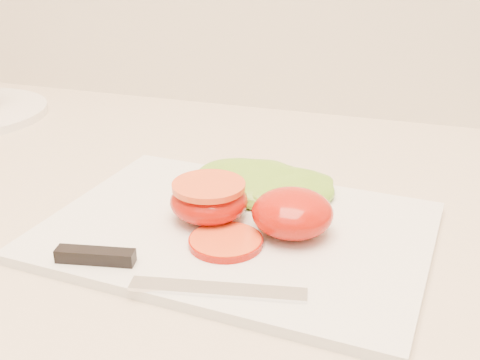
% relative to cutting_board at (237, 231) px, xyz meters
% --- Properties ---
extents(cutting_board, '(0.38, 0.29, 0.01)m').
position_rel_cutting_board_xyz_m(cutting_board, '(0.00, 0.00, 0.00)').
color(cutting_board, white).
rests_on(cutting_board, counter).
extents(tomato_half_dome, '(0.08, 0.08, 0.04)m').
position_rel_cutting_board_xyz_m(tomato_half_dome, '(0.05, 0.00, 0.03)').
color(tomato_half_dome, '#B6120D').
rests_on(tomato_half_dome, cutting_board).
extents(tomato_half_cut, '(0.08, 0.08, 0.04)m').
position_rel_cutting_board_xyz_m(tomato_half_cut, '(-0.03, 0.01, 0.03)').
color(tomato_half_cut, '#B6120D').
rests_on(tomato_half_cut, cutting_board).
extents(tomato_slice_0, '(0.07, 0.07, 0.01)m').
position_rel_cutting_board_xyz_m(tomato_slice_0, '(0.00, -0.04, 0.01)').
color(tomato_slice_0, orange).
rests_on(tomato_slice_0, cutting_board).
extents(lettuce_leaf_0, '(0.14, 0.10, 0.02)m').
position_rel_cutting_board_xyz_m(lettuce_leaf_0, '(-0.01, 0.08, 0.02)').
color(lettuce_leaf_0, '#84AF2E').
rests_on(lettuce_leaf_0, cutting_board).
extents(lettuce_leaf_1, '(0.12, 0.12, 0.02)m').
position_rel_cutting_board_xyz_m(lettuce_leaf_1, '(0.04, 0.08, 0.02)').
color(lettuce_leaf_1, '#84AF2E').
rests_on(lettuce_leaf_1, cutting_board).
extents(knife, '(0.22, 0.05, 0.01)m').
position_rel_cutting_board_xyz_m(knife, '(-0.05, -0.10, 0.01)').
color(knife, silver).
rests_on(knife, cutting_board).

